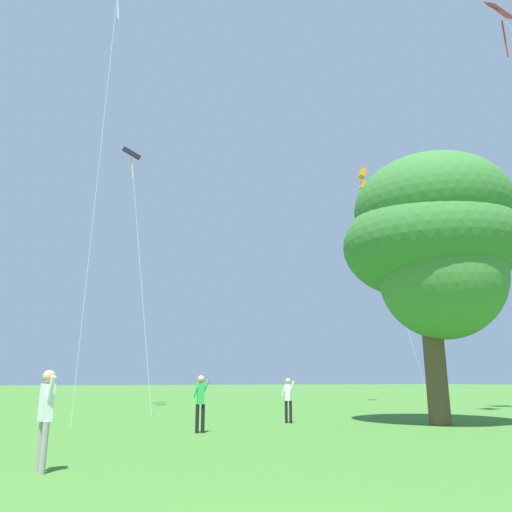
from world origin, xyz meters
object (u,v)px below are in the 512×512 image
person_in_blue_jacket (288,396)px  person_in_red_shirt (201,398)px  kite_orange_box (363,181)px  kite_black_large (132,165)px  tree_left_oak (433,241)px  kite_yellow_diamond (491,191)px  kite_red_high (505,24)px  person_with_spool (46,410)px

person_in_blue_jacket → person_in_red_shirt: size_ratio=0.96×
kite_orange_box → kite_black_large: bearing=175.5°
person_in_red_shirt → tree_left_oak: size_ratio=0.17×
person_in_blue_jacket → person_in_red_shirt: 4.88m
kite_yellow_diamond → kite_orange_box: bearing=83.2°
kite_red_high → person_with_spool: (-22.70, -5.61, -20.45)m
kite_red_high → kite_yellow_diamond: (-0.86, 1.59, -9.84)m
person_with_spool → kite_red_high: bearing=13.9°
tree_left_oak → kite_black_large: bearing=117.7°
kite_black_large → person_in_blue_jacket: 20.90m
person_in_blue_jacket → tree_left_oak: bearing=-34.7°
kite_yellow_diamond → person_with_spool: size_ratio=7.12×
kite_red_high → tree_left_oak: (-8.53, -1.41, -14.40)m
person_in_blue_jacket → person_in_red_shirt: bearing=-153.9°
person_in_red_shirt → tree_left_oak: 11.19m
kite_red_high → person_in_red_shirt: (-17.85, -0.13, -20.46)m
kite_red_high → kite_orange_box: bearing=87.3°
person_in_red_shirt → person_in_blue_jacket: bearing=26.1°
kite_yellow_diamond → tree_left_oak: size_ratio=1.20×
kite_black_large → person_with_spool: kite_black_large is taller
kite_red_high → person_in_blue_jacket: bearing=171.5°
kite_orange_box → kite_red_high: bearing=-92.7°
kite_orange_box → person_in_blue_jacket: 25.07m
kite_orange_box → tree_left_oak: 21.14m
kite_yellow_diamond → tree_left_oak: (-7.67, -3.00, -4.55)m
kite_yellow_diamond → person_in_blue_jacket: size_ratio=7.50×
person_with_spool → person_in_blue_jacket: bearing=39.6°
kite_black_large → tree_left_oak: bearing=-62.3°
kite_red_high → tree_left_oak: size_ratio=2.20×
kite_orange_box → kite_yellow_diamond: (-1.56, -12.97, -5.78)m
kite_black_large → kite_yellow_diamond: kite_black_large is taller
tree_left_oak → kite_yellow_diamond: bearing=21.3°
tree_left_oak → kite_red_high: bearing=9.4°
kite_yellow_diamond → person_in_blue_jacket: bearing=178.1°
person_in_red_shirt → person_with_spool: size_ratio=0.99×
kite_black_large → person_in_blue_jacket: kite_black_large is taller
kite_yellow_diamond → person_in_red_shirt: size_ratio=7.21×
kite_yellow_diamond → kite_black_large: bearing=139.4°
kite_orange_box → tree_left_oak: bearing=-120.0°
kite_black_large → tree_left_oak: size_ratio=1.66×
person_in_blue_jacket → kite_yellow_diamond: bearing=-1.9°
person_in_blue_jacket → person_with_spool: bearing=-140.4°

